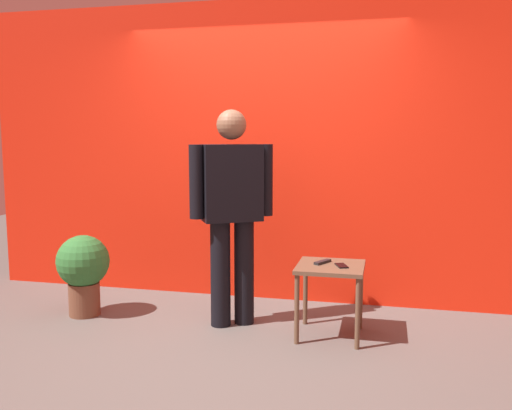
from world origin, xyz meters
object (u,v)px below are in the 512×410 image
object	(u,v)px
potted_plant	(83,268)
side_table	(330,277)
tv_remote	(323,262)
cell_phone	(342,266)
standing_person	(232,206)

from	to	relation	value
potted_plant	side_table	bearing A→B (deg)	-0.40
tv_remote	cell_phone	bearing A→B (deg)	5.00
cell_phone	tv_remote	world-z (taller)	tv_remote
standing_person	tv_remote	distance (m)	0.83
cell_phone	potted_plant	xyz separation A→B (m)	(-2.16, 0.04, -0.15)
side_table	potted_plant	world-z (taller)	potted_plant
standing_person	side_table	world-z (taller)	standing_person
side_table	potted_plant	distance (m)	2.08
standing_person	side_table	bearing A→B (deg)	-6.17
side_table	tv_remote	xyz separation A→B (m)	(-0.07, 0.04, 0.10)
standing_person	potted_plant	size ratio (longest dim) A/B	2.50
potted_plant	tv_remote	bearing A→B (deg)	0.86
standing_person	potted_plant	world-z (taller)	standing_person
standing_person	cell_phone	distance (m)	0.97
tv_remote	potted_plant	world-z (taller)	potted_plant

